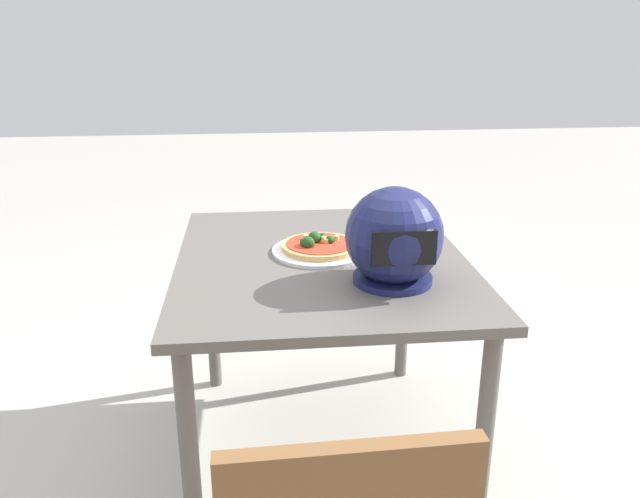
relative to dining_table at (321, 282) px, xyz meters
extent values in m
plane|color=#B2ADA3|center=(0.00, 0.00, -0.65)|extent=(14.00, 14.00, 0.00)
cube|color=#5B5651|center=(0.00, 0.00, 0.07)|extent=(0.91, 1.09, 0.03)
cylinder|color=#5B5651|center=(-0.40, -0.49, -0.30)|extent=(0.05, 0.05, 0.71)
cylinder|color=#5B5651|center=(0.40, -0.49, -0.30)|extent=(0.05, 0.05, 0.71)
cylinder|color=#5B5651|center=(-0.40, 0.49, -0.30)|extent=(0.05, 0.05, 0.71)
cylinder|color=#5B5651|center=(0.40, 0.49, -0.30)|extent=(0.05, 0.05, 0.71)
cylinder|color=white|center=(0.00, -0.04, 0.09)|extent=(0.31, 0.31, 0.01)
cylinder|color=tan|center=(0.00, -0.04, 0.11)|extent=(0.25, 0.25, 0.02)
cylinder|color=red|center=(0.00, -0.04, 0.12)|extent=(0.22, 0.22, 0.00)
sphere|color=#234C1E|center=(0.02, -0.06, 0.13)|extent=(0.04, 0.04, 0.04)
sphere|color=#234C1E|center=(-0.01, -0.08, 0.13)|extent=(0.03, 0.03, 0.03)
sphere|color=#234C1E|center=(0.04, -0.01, 0.13)|extent=(0.04, 0.04, 0.04)
sphere|color=#234C1E|center=(-0.03, -0.04, 0.13)|extent=(0.03, 0.03, 0.03)
sphere|color=#234C1E|center=(0.05, -0.03, 0.13)|extent=(0.03, 0.03, 0.03)
cylinder|color=#E0D172|center=(0.04, -0.09, 0.13)|extent=(0.02, 0.02, 0.01)
cylinder|color=#E0D172|center=(-0.06, -0.06, 0.13)|extent=(0.03, 0.03, 0.02)
cylinder|color=#E0D172|center=(-0.02, -0.04, 0.13)|extent=(0.03, 0.03, 0.02)
cylinder|color=#E0D172|center=(-0.01, -0.05, 0.13)|extent=(0.02, 0.02, 0.02)
sphere|color=#191E4C|center=(-0.18, 0.22, 0.23)|extent=(0.28, 0.28, 0.28)
cylinder|color=#191E4C|center=(-0.18, 0.22, 0.10)|extent=(0.23, 0.23, 0.02)
cube|color=black|center=(-0.18, 0.35, 0.23)|extent=(0.17, 0.02, 0.10)
camera|label=1|loc=(0.20, 1.89, 0.79)|focal=35.71mm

